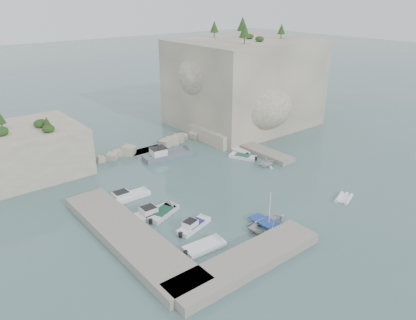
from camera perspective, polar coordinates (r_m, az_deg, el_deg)
ground at (r=55.94m, az=3.87°, el=-4.68°), size 400.00×400.00×0.00m
cliff_east at (r=84.04m, az=5.03°, el=10.75°), size 26.00×22.00×17.00m
cliff_terrace at (r=75.85m, az=1.96°, el=3.85°), size 8.00×10.00×2.50m
outcrop_west at (r=66.63m, az=-24.38°, el=1.14°), size 16.00×14.00×7.00m
quay_west at (r=46.48m, az=-11.16°, el=-10.46°), size 5.00×24.00×1.10m
quay_south at (r=42.06m, az=5.37°, el=-14.01°), size 18.00×4.00×1.10m
ledge_east at (r=70.97m, az=6.48°, el=1.64°), size 3.00×16.00×0.80m
breakwater at (r=71.47m, az=-8.71°, el=1.93°), size 28.00×3.00×1.40m
motorboat_a at (r=55.46m, az=-11.21°, el=-5.35°), size 6.63×2.10×1.40m
motorboat_b at (r=51.24m, az=-7.52°, el=-7.57°), size 5.96×2.00×1.40m
motorboat_c at (r=50.99m, az=-6.36°, el=-7.66°), size 5.50×3.63×0.70m
motorboat_d at (r=48.13m, az=-1.98°, el=-9.51°), size 5.43×2.89×1.40m
motorboat_e at (r=44.65m, az=-0.54°, el=-12.34°), size 5.12×2.39×0.70m
rowboat at (r=48.80m, az=8.51°, el=-9.29°), size 5.59×4.08×1.13m
inflatable_dinghy at (r=57.19m, az=18.57°, el=-5.26°), size 3.62×2.60×0.44m
tender_east_a at (r=64.87m, az=8.19°, el=-0.89°), size 3.62×3.27×1.66m
tender_east_b at (r=67.58m, az=4.89°, el=0.25°), size 3.56×5.08×0.70m
tender_east_c at (r=70.07m, az=4.29°, el=1.10°), size 1.90×5.04×0.70m
tender_east_d at (r=72.47m, az=2.82°, el=1.87°), size 4.55×2.26×1.68m
work_boat at (r=67.95m, az=-5.67°, el=0.35°), size 9.43×3.83×2.20m
rowboat_mast at (r=47.46m, az=8.69°, el=-6.55°), size 0.10×0.10×4.20m
vegetation at (r=80.22m, az=1.75°, el=17.08°), size 53.48×13.88×13.40m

